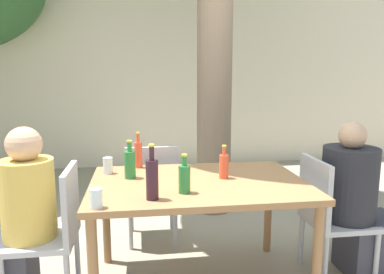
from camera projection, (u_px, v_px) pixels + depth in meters
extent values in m
cube|color=beige|center=(162.00, 78.00, 5.92)|extent=(10.00, 0.08, 2.80)
cylinder|color=#7A6651|center=(214.00, 82.00, 3.89)|extent=(0.36, 0.36, 2.79)
cube|color=#996B42|center=(198.00, 184.00, 2.52)|extent=(1.44, 0.98, 0.04)
cylinder|color=#996B42|center=(317.00, 261.00, 2.26)|extent=(0.06, 0.06, 0.72)
cylinder|color=#996B42|center=(106.00, 218.00, 2.92)|extent=(0.06, 0.06, 0.72)
cylinder|color=#996B42|center=(268.00, 210.00, 3.10)|extent=(0.06, 0.06, 0.72)
cube|color=#B2B2B7|center=(41.00, 239.00, 2.43)|extent=(0.44, 0.44, 0.04)
cube|color=#B2B2B7|center=(71.00, 202.00, 2.42)|extent=(0.04, 0.44, 0.45)
cylinder|color=#B2B2B7|center=(22.00, 258.00, 2.63)|extent=(0.04, 0.04, 0.40)
cylinder|color=#B2B2B7|center=(77.00, 254.00, 2.68)|extent=(0.04, 0.04, 0.40)
cube|color=#B2B2B7|center=(339.00, 221.00, 2.72)|extent=(0.44, 0.44, 0.04)
cube|color=#B2B2B7|center=(315.00, 190.00, 2.66)|extent=(0.04, 0.44, 0.45)
cylinder|color=#B2B2B7|center=(376.00, 260.00, 2.60)|extent=(0.04, 0.04, 0.40)
cylinder|color=#B2B2B7|center=(347.00, 236.00, 2.97)|extent=(0.04, 0.04, 0.40)
cylinder|color=#B2B2B7|center=(325.00, 264.00, 2.55)|extent=(0.04, 0.04, 0.40)
cylinder|color=#B2B2B7|center=(301.00, 239.00, 2.92)|extent=(0.04, 0.04, 0.40)
cube|color=#B2B2B7|center=(152.00, 194.00, 3.33)|extent=(0.44, 0.44, 0.04)
cube|color=#B2B2B7|center=(152.00, 174.00, 3.09)|extent=(0.44, 0.04, 0.45)
cylinder|color=#B2B2B7|center=(172.00, 209.00, 3.58)|extent=(0.04, 0.04, 0.40)
cylinder|color=#B2B2B7|center=(131.00, 211.00, 3.53)|extent=(0.04, 0.04, 0.40)
cylinder|color=#B2B2B7|center=(175.00, 224.00, 3.21)|extent=(0.04, 0.04, 0.40)
cylinder|color=#B2B2B7|center=(131.00, 227.00, 3.16)|extent=(0.04, 0.04, 0.40)
cube|color=#383842|center=(1.00, 270.00, 2.43)|extent=(0.40, 0.30, 0.44)
cylinder|color=gold|center=(28.00, 199.00, 2.38)|extent=(0.34, 0.34, 0.51)
sphere|color=tan|center=(24.00, 144.00, 2.32)|extent=(0.22, 0.22, 0.22)
cube|color=#383842|center=(369.00, 244.00, 2.79)|extent=(0.40, 0.35, 0.44)
cylinder|color=#232328|center=(349.00, 183.00, 2.69)|extent=(0.39, 0.39, 0.53)
sphere|color=tan|center=(353.00, 135.00, 2.63)|extent=(0.19, 0.19, 0.19)
cylinder|color=#287A38|center=(130.00, 165.00, 2.57)|extent=(0.08, 0.08, 0.19)
cylinder|color=#287A38|center=(129.00, 147.00, 2.55)|extent=(0.03, 0.03, 0.07)
cylinder|color=gold|center=(129.00, 141.00, 2.54)|extent=(0.04, 0.04, 0.01)
cylinder|color=#DB4C2D|center=(138.00, 155.00, 2.87)|extent=(0.06, 0.06, 0.20)
cylinder|color=#DB4C2D|center=(138.00, 138.00, 2.84)|extent=(0.02, 0.02, 0.07)
cylinder|color=gold|center=(138.00, 133.00, 2.84)|extent=(0.03, 0.03, 0.01)
cylinder|color=#331923|center=(152.00, 180.00, 2.13)|extent=(0.07, 0.07, 0.23)
cylinder|color=#331923|center=(152.00, 153.00, 2.11)|extent=(0.03, 0.03, 0.08)
cylinder|color=gold|center=(152.00, 145.00, 2.10)|extent=(0.03, 0.03, 0.01)
cylinder|color=#287A38|center=(184.00, 179.00, 2.26)|extent=(0.07, 0.07, 0.17)
cylinder|color=#287A38|center=(184.00, 161.00, 2.24)|extent=(0.03, 0.03, 0.06)
cylinder|color=gold|center=(184.00, 155.00, 2.23)|extent=(0.03, 0.03, 0.01)
cylinder|color=#DB4C2D|center=(224.00, 167.00, 2.57)|extent=(0.06, 0.06, 0.16)
cylinder|color=#DB4C2D|center=(224.00, 151.00, 2.56)|extent=(0.03, 0.03, 0.06)
cylinder|color=gold|center=(224.00, 146.00, 2.55)|extent=(0.03, 0.03, 0.01)
cylinder|color=white|center=(108.00, 166.00, 2.70)|extent=(0.07, 0.07, 0.12)
cylinder|color=silver|center=(96.00, 198.00, 2.01)|extent=(0.07, 0.07, 0.11)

